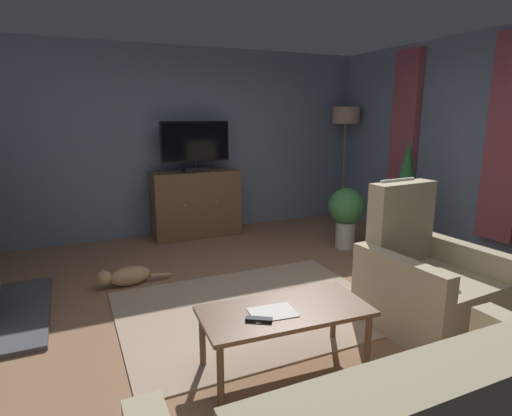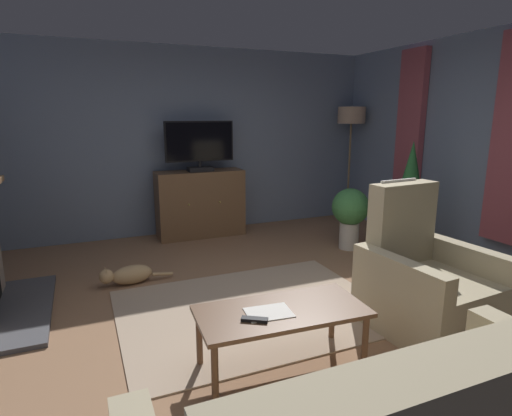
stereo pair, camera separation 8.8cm
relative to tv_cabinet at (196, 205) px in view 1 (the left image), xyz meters
The scene contains 16 objects.
ground_plane 2.63m from the tv_cabinet, 90.42° to the right, with size 6.13×6.37×0.04m, color #936B4C.
wall_back 0.94m from the tv_cabinet, 93.12° to the left, with size 6.13×0.10×2.65m, color slate.
wall_right_with_window 3.91m from the tv_cabinet, 42.77° to the right, with size 0.10×6.37×2.65m, color slate.
curtain_panel_near 3.89m from the tv_cabinet, 44.47° to the right, with size 0.10×0.44×2.22m, color #A34C56.
curtain_panel_far 3.08m from the tv_cabinet, 22.92° to the right, with size 0.10×0.44×2.22m, color #A34C56.
rug_central 2.53m from the tv_cabinet, 95.00° to the right, with size 2.32×1.76×0.01m, color tan.
tv_cabinet is the anchor object (origin of this frame).
television 0.86m from the tv_cabinet, 90.00° to the right, with size 0.95×0.20×0.69m.
coffee_table 3.38m from the tv_cabinet, 96.32° to the right, with size 1.17×0.60×0.44m.
tv_remote 3.50m from the tv_cabinet, 99.96° to the right, with size 0.17×0.05×0.02m, color black.
folded_newspaper 3.41m from the tv_cabinet, 98.00° to the right, with size 0.30×0.22×0.01m, color silver.
armchair_angled_to_table 3.43m from the tv_cabinet, 73.49° to the right, with size 0.94×0.97×1.17m.
potted_plant_small_fern_corner 2.81m from the tv_cabinet, 43.76° to the right, with size 0.45×0.45×1.42m.
potted_plant_leafy_by_curtain 2.10m from the tv_cabinet, 39.75° to the right, with size 0.47×0.47×0.79m.
cat 1.89m from the tv_cabinet, 129.11° to the right, with size 0.75×0.24×0.21m.
floor_lamp 2.71m from the tv_cabinet, ahead, with size 0.43×0.43×1.83m.
Camera 1 is at (-1.60, -3.05, 1.72)m, focal length 29.31 mm.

